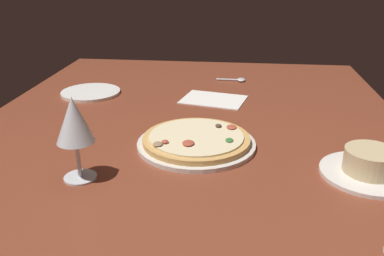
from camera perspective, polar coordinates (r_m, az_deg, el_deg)
The scene contains 7 objects.
dining_table at distance 101.45cm, azimuth -0.56°, elevation -1.89°, with size 150.00×110.00×4.00cm, color brown.
pizza_main at distance 93.95cm, azimuth 0.60°, elevation -1.79°, with size 26.71×26.71×3.22cm.
ramekin_on_saucer at distance 88.34cm, azimuth 23.10°, elevation -4.73°, with size 18.71×18.71×5.42cm.
wine_glass_near at distance 79.19cm, azimuth -15.80°, elevation 0.78°, with size 7.12×7.12×16.52cm.
side_plate at distance 134.36cm, azimuth -13.65°, elevation 4.75°, with size 18.18×18.18×0.90cm, color white.
paper_menu at distance 124.98cm, azimuth 2.94°, elevation 3.90°, with size 13.44×18.14×0.30cm, color white.
spoon at distance 145.28cm, azimuth 6.27°, elevation 6.57°, with size 4.05×9.92×1.00cm.
Camera 1 is at (91.81, 11.36, 43.64)cm, focal length 39.08 mm.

